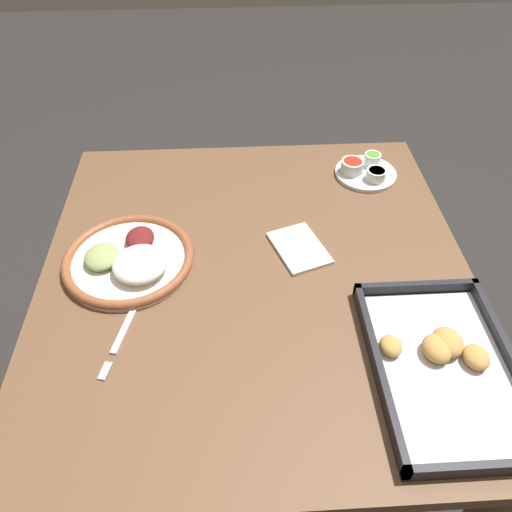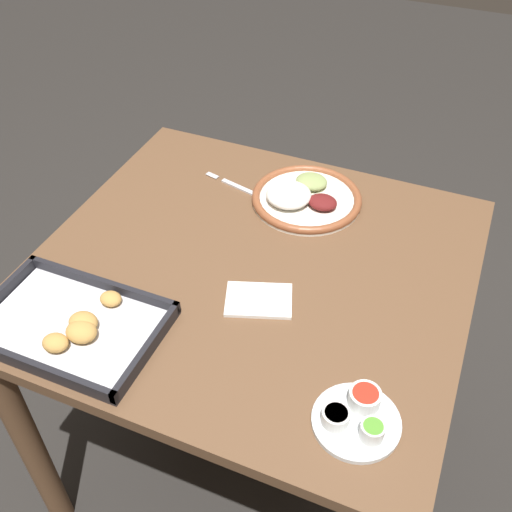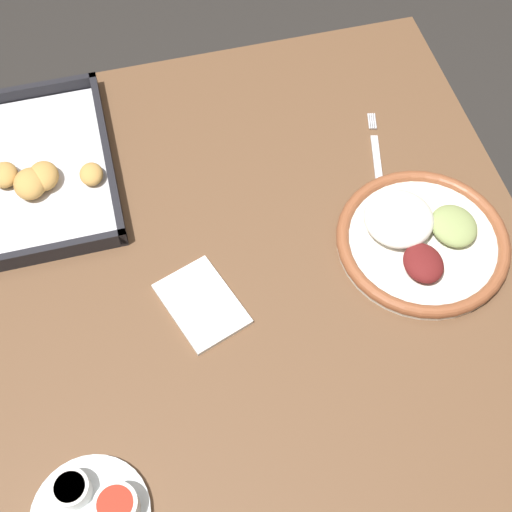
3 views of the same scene
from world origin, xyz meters
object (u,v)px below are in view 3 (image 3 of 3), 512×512
(dinner_plate, at_px, (420,237))
(baking_tray, at_px, (40,171))
(fork, at_px, (377,161))
(saucer_plate, at_px, (92,512))
(napkin, at_px, (202,304))

(dinner_plate, distance_m, baking_tray, 0.63)
(fork, xyz_separation_m, saucer_plate, (-0.45, 0.54, 0.01))
(dinner_plate, xyz_separation_m, napkin, (-0.02, 0.35, -0.01))
(fork, xyz_separation_m, napkin, (-0.19, 0.34, 0.00))
(dinner_plate, relative_size, fork, 1.41)
(baking_tray, height_order, napkin, baking_tray)
(fork, bearing_deg, baking_tray, 92.64)
(baking_tray, bearing_deg, napkin, -145.52)
(dinner_plate, distance_m, napkin, 0.35)
(saucer_plate, height_order, baking_tray, same)
(saucer_plate, bearing_deg, napkin, -36.88)
(baking_tray, bearing_deg, saucer_plate, -178.59)
(saucer_plate, relative_size, baking_tray, 0.42)
(baking_tray, xyz_separation_m, napkin, (-0.30, -0.21, -0.01))
(dinner_plate, relative_size, saucer_plate, 1.77)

